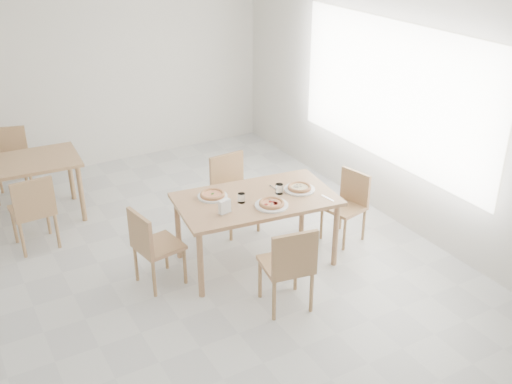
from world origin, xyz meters
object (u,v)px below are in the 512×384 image
chair_east (348,201)px  tumbler_b (279,189)px  chair_back_s (33,208)px  chair_south (289,263)px  pizza_pepperoni (272,203)px  second_table (18,170)px  chair_back_n (10,158)px  chair_north (232,187)px  tumbler_a (241,198)px  plate_margherita (213,196)px  plate_mushroom (299,189)px  pizza_mushroom (300,187)px  pizza_margherita (213,194)px  main_table (256,204)px  napkin_holder (225,207)px  chair_west (151,243)px  plate_pepperoni (272,205)px

chair_east → tumbler_b: size_ratio=7.49×
chair_back_s → tumbler_b: bearing=143.6°
chair_south → pizza_pepperoni: chair_south is taller
second_table → chair_back_n: chair_back_n is taller
chair_north → pizza_pepperoni: (-0.10, -1.03, 0.28)m
tumbler_b → tumbler_a: bearing=177.8°
plate_margherita → plate_mushroom: size_ratio=0.95×
chair_south → pizza_mushroom: bearing=-118.1°
chair_south → chair_east: bearing=-138.1°
tumbler_b → pizza_margherita: bearing=157.2°
second_table → chair_back_s: (-0.00, -0.75, -0.16)m
plate_mushroom → second_table: size_ratio=0.23×
main_table → second_table: 2.90m
tumbler_b → pizza_pepperoni: bearing=-136.6°
chair_south → tumbler_a: bearing=-78.3°
napkin_holder → chair_back_n: napkin_holder is taller
tumbler_b → plate_mushroom: bearing=-8.8°
plate_mushroom → tumbler_b: size_ratio=3.05×
chair_back_n → second_table: bearing=-75.9°
chair_north → chair_west: size_ratio=1.06×
chair_west → pizza_margherita: chair_west is taller
pizza_pepperoni → second_table: pizza_pepperoni is taller
napkin_holder → plate_margherita: bearing=70.7°
chair_west → pizza_margherita: size_ratio=2.99×
pizza_margherita → chair_back_n: bearing=119.7°
chair_south → pizza_margherita: bearing=-68.5°
second_table → main_table: bearing=-44.7°
pizza_pepperoni → napkin_holder: 0.48m
tumbler_a → second_table: 2.80m
main_table → chair_east: 1.16m
pizza_pepperoni → chair_back_s: (-1.98, 1.64, -0.28)m
napkin_holder → second_table: 2.76m
plate_mushroom → chair_back_n: 3.85m
chair_north → tumbler_a: (-0.32, -0.81, 0.29)m
plate_pepperoni → chair_back_n: chair_back_n is taller
chair_west → second_table: bearing=12.9°
pizza_margherita → pizza_pepperoni: bearing=-48.0°
pizza_margherita → pizza_pepperoni: 0.62m
pizza_margherita → chair_back_s: bearing=143.1°
pizza_mushroom → tumbler_a: 0.66m
chair_west → napkin_holder: size_ratio=5.71×
pizza_pepperoni → chair_back_n: bearing=121.8°
tumbler_a → chair_back_n: 3.44m
main_table → chair_south: (-0.15, -0.88, -0.17)m
pizza_margherita → chair_south: bearing=-78.6°
pizza_mushroom → pizza_margherita: bearing=160.7°
main_table → chair_back_n: bearing=130.4°
chair_south → plate_pepperoni: size_ratio=2.64×
pizza_margherita → tumbler_b: tumbler_b is taller
plate_mushroom → pizza_margherita: size_ratio=1.16×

